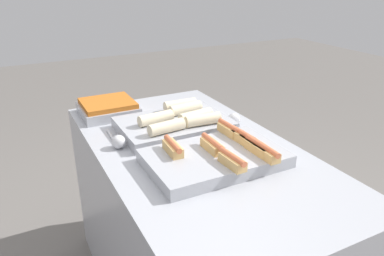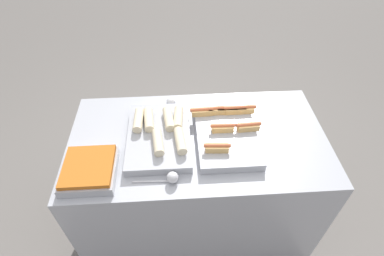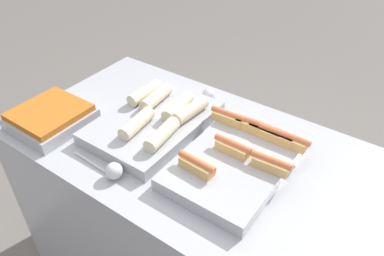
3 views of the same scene
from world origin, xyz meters
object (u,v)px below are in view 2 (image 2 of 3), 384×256
serving_spoon_near (171,178)px  tray_side_front (89,170)px  tray_wraps (160,134)px  tray_hotdogs (226,130)px  serving_spoon_far (170,103)px

serving_spoon_near → tray_side_front: bearing=170.2°
tray_wraps → tray_side_front: size_ratio=1.81×
tray_side_front → serving_spoon_near: (0.41, -0.07, -0.01)m
tray_hotdogs → serving_spoon_far: tray_hotdogs is taller
tray_side_front → serving_spoon_near: tray_side_front is taller
tray_wraps → tray_side_front: (-0.35, -0.23, -0.00)m
tray_hotdogs → tray_wraps: tray_wraps is taller
tray_hotdogs → tray_wraps: 0.38m
tray_hotdogs → tray_side_front: (-0.73, -0.23, 0.00)m
serving_spoon_near → serving_spoon_far: same height
tray_hotdogs → serving_spoon_near: (-0.32, -0.30, -0.01)m
tray_wraps → serving_spoon_near: tray_wraps is taller
tray_hotdogs → serving_spoon_far: size_ratio=2.27×
tray_side_front → serving_spoon_near: size_ratio=1.20×
tray_side_front → serving_spoon_far: bearing=51.4°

